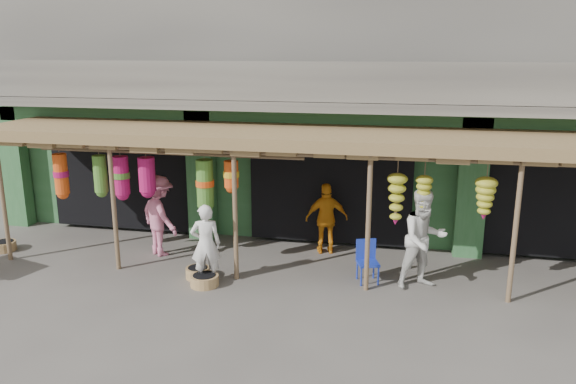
% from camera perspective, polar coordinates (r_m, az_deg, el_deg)
% --- Properties ---
extents(ground, '(80.00, 80.00, 0.00)m').
position_cam_1_polar(ground, '(10.95, 2.70, -9.02)').
color(ground, '#514C47').
rests_on(ground, ground).
extents(building, '(16.40, 6.80, 7.00)m').
position_cam_1_polar(building, '(14.92, 5.90, 10.53)').
color(building, gray).
rests_on(building, ground).
extents(awning, '(14.00, 2.70, 2.79)m').
position_cam_1_polar(awning, '(11.01, 2.82, 5.11)').
color(awning, brown).
rests_on(awning, ground).
extents(blue_chair, '(0.49, 0.50, 0.81)m').
position_cam_1_polar(blue_chair, '(10.90, 8.03, -6.70)').
color(blue_chair, '#1A30AC').
rests_on(blue_chair, ground).
extents(basket_left, '(0.64, 0.64, 0.21)m').
position_cam_1_polar(basket_left, '(13.97, -26.87, -4.92)').
color(basket_left, brown).
rests_on(basket_left, ground).
extents(basket_mid, '(0.68, 0.68, 0.21)m').
position_cam_1_polar(basket_mid, '(10.82, -8.49, -8.87)').
color(basket_mid, olive).
rests_on(basket_mid, ground).
extents(basket_right, '(0.55, 0.55, 0.21)m').
position_cam_1_polar(basket_right, '(11.18, -9.15, -8.10)').
color(basket_right, olive).
rests_on(basket_right, ground).
extents(person_front, '(0.66, 0.54, 1.55)m').
position_cam_1_polar(person_front, '(10.70, -8.35, -5.26)').
color(person_front, white).
rests_on(person_front, ground).
extents(person_right, '(1.14, 1.05, 1.89)m').
position_cam_1_polar(person_right, '(10.66, 13.61, -4.67)').
color(person_right, silver).
rests_on(person_right, ground).
extents(person_vendor, '(0.98, 0.59, 1.56)m').
position_cam_1_polar(person_vendor, '(12.17, 3.95, -2.71)').
color(person_vendor, orange).
rests_on(person_vendor, ground).
extents(person_shopper, '(1.30, 1.19, 1.75)m').
position_cam_1_polar(person_shopper, '(12.33, -12.94, -2.35)').
color(person_shopper, pink).
rests_on(person_shopper, ground).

